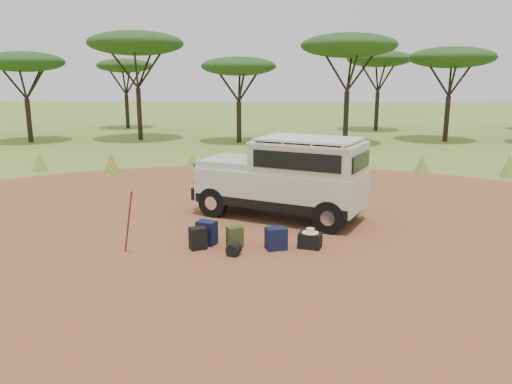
# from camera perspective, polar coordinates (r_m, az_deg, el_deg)

# --- Properties ---
(ground) EXTENTS (140.00, 140.00, 0.00)m
(ground) POSITION_cam_1_polar(r_m,az_deg,el_deg) (10.94, -0.67, -6.26)
(ground) COLOR olive
(ground) RESTS_ON ground
(dirt_clearing) EXTENTS (23.00, 23.00, 0.01)m
(dirt_clearing) POSITION_cam_1_polar(r_m,az_deg,el_deg) (10.94, -0.67, -6.24)
(dirt_clearing) COLOR brown
(dirt_clearing) RESTS_ON ground
(grass_fringe) EXTENTS (36.60, 1.60, 0.90)m
(grass_fringe) POSITION_cam_1_polar(r_m,az_deg,el_deg) (19.25, 1.60, 3.32)
(grass_fringe) COLOR olive
(grass_fringe) RESTS_ON ground
(acacia_treeline) EXTENTS (46.70, 13.20, 6.26)m
(acacia_treeline) POSITION_cam_1_polar(r_m,az_deg,el_deg) (30.15, 3.70, 15.24)
(acacia_treeline) COLOR black
(acacia_treeline) RESTS_ON ground
(safari_vehicle) EXTENTS (4.68, 3.31, 2.14)m
(safari_vehicle) POSITION_cam_1_polar(r_m,az_deg,el_deg) (12.92, 3.44, 1.45)
(safari_vehicle) COLOR #B0CBAD
(safari_vehicle) RESTS_ON ground
(walking_staff) EXTENTS (0.36, 0.38, 1.39)m
(walking_staff) POSITION_cam_1_polar(r_m,az_deg,el_deg) (10.61, -14.38, -3.35)
(walking_staff) COLOR #602B16
(walking_staff) RESTS_ON ground
(backpack_black) EXTENTS (0.43, 0.39, 0.48)m
(backpack_black) POSITION_cam_1_polar(r_m,az_deg,el_deg) (10.77, -6.65, -5.29)
(backpack_black) COLOR black
(backpack_black) RESTS_ON ground
(backpack_navy) EXTENTS (0.48, 0.42, 0.53)m
(backpack_navy) POSITION_cam_1_polar(r_m,az_deg,el_deg) (11.05, -5.64, -4.67)
(backpack_navy) COLOR #111736
(backpack_navy) RESTS_ON ground
(backpack_olive) EXTENTS (0.40, 0.36, 0.46)m
(backpack_olive) POSITION_cam_1_polar(r_m,az_deg,el_deg) (10.85, -2.45, -5.15)
(backpack_olive) COLOR #393D1C
(backpack_olive) RESTS_ON ground
(duffel_navy) EXTENTS (0.51, 0.44, 0.48)m
(duffel_navy) POSITION_cam_1_polar(r_m,az_deg,el_deg) (10.70, 2.31, -5.35)
(duffel_navy) COLOR #111736
(duffel_navy) RESTS_ON ground
(hard_case) EXTENTS (0.55, 0.46, 0.34)m
(hard_case) POSITION_cam_1_polar(r_m,az_deg,el_deg) (10.86, 6.19, -5.53)
(hard_case) COLOR black
(hard_case) RESTS_ON ground
(stuff_sack) EXTENTS (0.34, 0.34, 0.27)m
(stuff_sack) POSITION_cam_1_polar(r_m,az_deg,el_deg) (10.37, -2.54, -6.57)
(stuff_sack) COLOR black
(stuff_sack) RESTS_ON ground
(safari_hat) EXTENTS (0.36, 0.36, 0.10)m
(safari_hat) POSITION_cam_1_polar(r_m,az_deg,el_deg) (10.80, 6.22, -4.48)
(safari_hat) COLOR beige
(safari_hat) RESTS_ON hard_case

